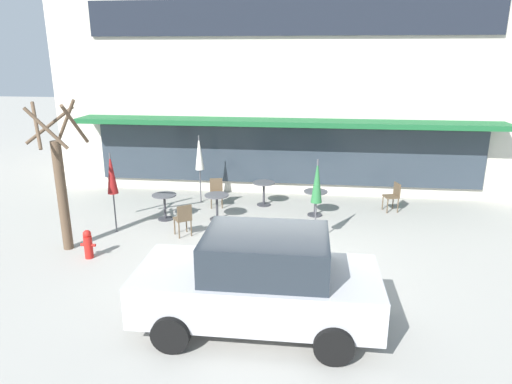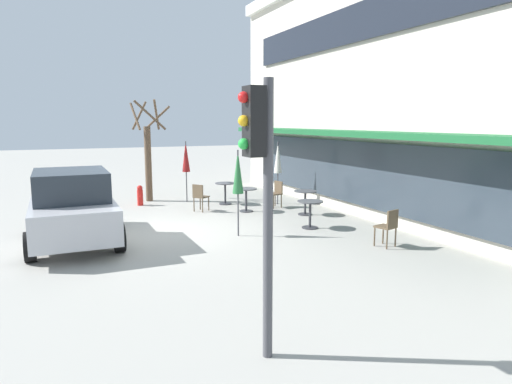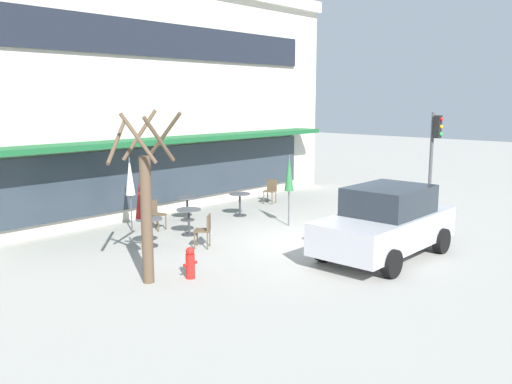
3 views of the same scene
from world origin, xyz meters
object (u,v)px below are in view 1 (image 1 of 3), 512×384
(cafe_table_near_wall, at_px, (315,199))
(cafe_chair_2, at_px, (183,218))
(cafe_chair_1, at_px, (216,190))
(fire_hydrant, at_px, (88,244))
(patio_umbrella_green_folded, at_px, (317,182))
(cafe_chair_0, at_px, (393,195))
(parked_sedan, at_px, (260,281))
(patio_umbrella_cream_folded, at_px, (111,174))
(patio_umbrella_corner_open, at_px, (199,153))
(cafe_table_streetside, at_px, (165,203))
(street_tree, at_px, (61,182))
(cafe_table_mid_patio, at_px, (217,203))
(cafe_table_by_tree, at_px, (264,190))

(cafe_table_near_wall, xyz_separation_m, cafe_chair_2, (-3.46, -2.08, 0.01))
(cafe_table_near_wall, distance_m, cafe_chair_1, 3.15)
(cafe_table_near_wall, xyz_separation_m, fire_hydrant, (-5.34, -3.67, -0.16))
(patio_umbrella_green_folded, relative_size, cafe_chair_0, 2.47)
(patio_umbrella_green_folded, relative_size, parked_sedan, 0.52)
(cafe_chair_2, height_order, fire_hydrant, cafe_chair_2)
(patio_umbrella_cream_folded, relative_size, patio_umbrella_corner_open, 1.00)
(cafe_table_near_wall, bearing_deg, cafe_chair_1, 170.96)
(cafe_table_streetside, bearing_deg, street_tree, -127.07)
(cafe_table_mid_patio, bearing_deg, cafe_chair_2, -114.31)
(patio_umbrella_green_folded, relative_size, cafe_chair_2, 2.47)
(cafe_table_streetside, relative_size, fire_hydrant, 1.08)
(parked_sedan, bearing_deg, patio_umbrella_corner_open, 111.75)
(cafe_table_near_wall, height_order, street_tree, street_tree)
(street_tree, bearing_deg, patio_umbrella_green_folded, 10.14)
(cafe_table_by_tree, relative_size, cafe_table_mid_patio, 1.00)
(cafe_table_streetside, distance_m, patio_umbrella_cream_folded, 1.87)
(patio_umbrella_green_folded, xyz_separation_m, patio_umbrella_cream_folded, (-5.37, 0.11, 0.00))
(cafe_table_mid_patio, xyz_separation_m, cafe_chair_0, (5.22, 1.41, 0.01))
(cafe_table_by_tree, distance_m, parked_sedan, 6.80)
(cafe_chair_1, xyz_separation_m, fire_hydrant, (-2.22, -4.17, -0.17))
(cafe_chair_0, bearing_deg, cafe_table_near_wall, -163.74)
(patio_umbrella_green_folded, xyz_separation_m, cafe_chair_0, (2.38, 2.80, -1.10))
(patio_umbrella_corner_open, bearing_deg, cafe_table_by_tree, -2.08)
(cafe_table_streetside, relative_size, patio_umbrella_corner_open, 0.35)
(patio_umbrella_corner_open, height_order, fire_hydrant, patio_umbrella_corner_open)
(patio_umbrella_cream_folded, height_order, patio_umbrella_corner_open, same)
(patio_umbrella_cream_folded, distance_m, cafe_chair_0, 8.28)
(cafe_table_near_wall, xyz_separation_m, street_tree, (-6.11, -3.20, 1.21))
(cafe_table_near_wall, xyz_separation_m, cafe_table_streetside, (-4.36, -0.88, 0.00))
(patio_umbrella_green_folded, bearing_deg, street_tree, -169.86)
(cafe_chair_2, relative_size, street_tree, 0.24)
(cafe_table_mid_patio, height_order, cafe_chair_0, cafe_chair_0)
(cafe_chair_0, distance_m, fire_hydrant, 8.86)
(patio_umbrella_cream_folded, bearing_deg, cafe_table_mid_patio, 26.82)
(cafe_table_by_tree, relative_size, patio_umbrella_green_folded, 0.35)
(cafe_table_near_wall, height_order, fire_hydrant, cafe_table_near_wall)
(patio_umbrella_cream_folded, bearing_deg, patio_umbrella_green_folded, -1.17)
(patio_umbrella_cream_folded, bearing_deg, patio_umbrella_corner_open, 59.70)
(patio_umbrella_corner_open, bearing_deg, street_tree, -120.56)
(parked_sedan, bearing_deg, cafe_chair_2, 122.40)
(patio_umbrella_cream_folded, xyz_separation_m, fire_hydrant, (0.04, -1.67, -1.27))
(street_tree, bearing_deg, cafe_chair_0, 24.64)
(street_tree, bearing_deg, patio_umbrella_cream_folded, 58.82)
(cafe_table_mid_patio, bearing_deg, cafe_chair_1, 102.55)
(cafe_table_mid_patio, relative_size, cafe_chair_1, 0.85)
(cafe_chair_1, bearing_deg, fire_hydrant, -118.09)
(fire_hydrant, bearing_deg, cafe_chair_0, 29.50)
(street_tree, bearing_deg, parked_sedan, -28.52)
(cafe_table_streetside, relative_size, cafe_chair_1, 0.85)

